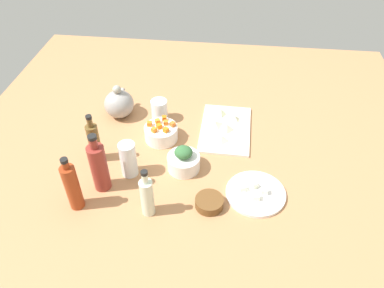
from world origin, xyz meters
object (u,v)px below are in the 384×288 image
object	(u,v)px
cutting_board	(225,129)
bowl_greens	(184,162)
bowl_carrots	(161,133)
bottle_1	(99,167)
bottle_2	(147,196)
drinking_glass_1	(159,110)
bowl_small_side	(209,202)
bottle_3	(94,142)
teapot	(119,104)
plate_tofu	(256,193)
bottle_0	(72,187)
drinking_glass_0	(128,159)

from	to	relation	value
cutting_board	bowl_greens	distance (cm)	28.49
bowl_greens	bowl_carrots	world-z (taller)	same
bowl_greens	bottle_1	bearing A→B (deg)	114.35
bottle_2	drinking_glass_1	bearing A→B (deg)	6.09
bowl_small_side	bottle_3	xyz separation A→B (cm)	(18.21, 44.75, 6.95)
teapot	bottle_3	world-z (taller)	bottle_3
plate_tofu	cutting_board	bearing A→B (deg)	19.57
bottle_0	teapot	bearing A→B (deg)	-1.58
bottle_3	plate_tofu	bearing A→B (deg)	-100.66
drinking_glass_1	cutting_board	bearing A→B (deg)	-98.19
bottle_1	bottle_0	bearing A→B (deg)	147.04
bottle_0	drinking_glass_0	xyz separation A→B (cm)	(17.06, -14.14, -2.49)
bottle_2	bottle_3	distance (cm)	33.91
cutting_board	drinking_glass_1	distance (cm)	29.44
bowl_small_side	bottle_1	distance (cm)	39.59
teapot	bottle_0	size ratio (longest dim) A/B	0.70
plate_tofu	bottle_0	distance (cm)	62.10
bottle_0	bottle_1	bearing A→B (deg)	-32.96
bottle_0	drinking_glass_0	bearing A→B (deg)	-39.65
bowl_carrots	bottle_3	bearing A→B (deg)	122.97
bowl_small_side	bottle_0	size ratio (longest dim) A/B	0.44
bottle_0	bottle_3	xyz separation A→B (cm)	(23.20, 0.20, -0.90)
bottle_0	bottle_3	world-z (taller)	bottle_0
plate_tofu	bowl_small_side	distance (cm)	17.20
plate_tofu	bottle_0	bearing A→B (deg)	101.07
bowl_carrots	bowl_greens	bearing A→B (deg)	-144.39
bowl_carrots	bottle_1	size ratio (longest dim) A/B	0.57
bowl_greens	teapot	world-z (taller)	teapot
cutting_board	bowl_carrots	bearing A→B (deg)	108.21
bottle_1	drinking_glass_1	xyz separation A→B (cm)	(40.96, -13.14, -5.20)
bottle_1	bottle_3	xyz separation A→B (cm)	(13.78, 6.31, -1.40)
bowl_small_side	drinking_glass_0	bearing A→B (deg)	68.34
bottle_1	drinking_glass_0	distance (cm)	11.49
bowl_small_side	drinking_glass_0	world-z (taller)	drinking_glass_0
bowl_carrots	teapot	bearing A→B (deg)	56.57
bottle_1	bowl_small_side	bearing A→B (deg)	-96.57
bottle_3	drinking_glass_0	xyz separation A→B (cm)	(-6.13, -14.35, -1.60)
bowl_small_side	teapot	size ratio (longest dim) A/B	0.64
bowl_carrots	drinking_glass_1	world-z (taller)	drinking_glass_1
bowl_carrots	bowl_small_side	xyz separation A→B (cm)	(-32.72, -22.36, -1.35)
bottle_1	teapot	bearing A→B (deg)	6.37
plate_tofu	teapot	size ratio (longest dim) A/B	1.38
bowl_small_side	bottle_2	size ratio (longest dim) A/B	0.50
bottle_3	teapot	bearing A→B (deg)	-3.28
teapot	drinking_glass_1	bearing A→B (deg)	-93.35
bottle_3	drinking_glass_0	distance (cm)	15.68
bowl_greens	bowl_small_side	size ratio (longest dim) A/B	1.25
bottle_2	bowl_greens	bearing A→B (deg)	-22.35
bowl_small_side	plate_tofu	bearing A→B (deg)	-66.63
bottle_0	bottle_2	bearing A→B (deg)	-89.78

